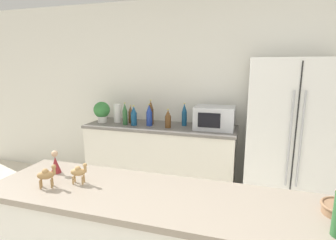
{
  "coord_description": "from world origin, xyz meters",
  "views": [
    {
      "loc": [
        0.58,
        -0.77,
        1.68
      ],
      "look_at": [
        -0.08,
        1.43,
        1.21
      ],
      "focal_mm": 28.0,
      "sensor_mm": 36.0,
      "label": 1
    }
  ],
  "objects_px": {
    "wise_man_figurine_crimson": "(55,163)",
    "back_bottle_5": "(184,115)",
    "back_bottle_2": "(168,119)",
    "paper_towel_roll": "(117,113)",
    "camel_figurine": "(79,172)",
    "back_bottle_0": "(131,115)",
    "back_bottle_3": "(149,115)",
    "back_bottle_1": "(125,114)",
    "potted_plant": "(102,111)",
    "camel_figurine_second": "(46,175)",
    "refrigerator": "(289,139)",
    "microwave": "(215,118)",
    "back_bottle_4": "(151,112)",
    "back_bottle_6": "(134,116)"
  },
  "relations": [
    {
      "from": "refrigerator",
      "to": "wise_man_figurine_crimson",
      "type": "bearing_deg",
      "value": -133.36
    },
    {
      "from": "refrigerator",
      "to": "back_bottle_6",
      "type": "height_order",
      "value": "refrigerator"
    },
    {
      "from": "potted_plant",
      "to": "camel_figurine",
      "type": "relative_size",
      "value": 2.22
    },
    {
      "from": "refrigerator",
      "to": "microwave",
      "type": "height_order",
      "value": "refrigerator"
    },
    {
      "from": "back_bottle_4",
      "to": "microwave",
      "type": "bearing_deg",
      "value": -2.86
    },
    {
      "from": "back_bottle_2",
      "to": "camel_figurine",
      "type": "height_order",
      "value": "back_bottle_2"
    },
    {
      "from": "paper_towel_roll",
      "to": "camel_figurine",
      "type": "distance_m",
      "value": 2.1
    },
    {
      "from": "back_bottle_3",
      "to": "back_bottle_5",
      "type": "bearing_deg",
      "value": 17.2
    },
    {
      "from": "back_bottle_1",
      "to": "back_bottle_4",
      "type": "distance_m",
      "value": 0.34
    },
    {
      "from": "refrigerator",
      "to": "back_bottle_0",
      "type": "bearing_deg",
      "value": 176.82
    },
    {
      "from": "back_bottle_1",
      "to": "camel_figurine_second",
      "type": "relative_size",
      "value": 2.15
    },
    {
      "from": "paper_towel_roll",
      "to": "microwave",
      "type": "xyz_separation_m",
      "value": [
        1.34,
        -0.02,
        0.01
      ]
    },
    {
      "from": "back_bottle_6",
      "to": "camel_figurine_second",
      "type": "bearing_deg",
      "value": -80.7
    },
    {
      "from": "potted_plant",
      "to": "back_bottle_0",
      "type": "xyz_separation_m",
      "value": [
        0.39,
        0.08,
        -0.05
      ]
    },
    {
      "from": "back_bottle_4",
      "to": "camel_figurine",
      "type": "height_order",
      "value": "back_bottle_4"
    },
    {
      "from": "back_bottle_5",
      "to": "wise_man_figurine_crimson",
      "type": "height_order",
      "value": "back_bottle_5"
    },
    {
      "from": "potted_plant",
      "to": "back_bottle_5",
      "type": "relative_size",
      "value": 0.96
    },
    {
      "from": "back_bottle_2",
      "to": "back_bottle_3",
      "type": "bearing_deg",
      "value": 170.52
    },
    {
      "from": "back_bottle_4",
      "to": "camel_figurine_second",
      "type": "height_order",
      "value": "back_bottle_4"
    },
    {
      "from": "microwave",
      "to": "back_bottle_2",
      "type": "distance_m",
      "value": 0.58
    },
    {
      "from": "back_bottle_1",
      "to": "camel_figurine_second",
      "type": "height_order",
      "value": "back_bottle_1"
    },
    {
      "from": "refrigerator",
      "to": "back_bottle_4",
      "type": "height_order",
      "value": "refrigerator"
    },
    {
      "from": "wise_man_figurine_crimson",
      "to": "camel_figurine_second",
      "type": "bearing_deg",
      "value": -62.76
    },
    {
      "from": "back_bottle_1",
      "to": "back_bottle_2",
      "type": "height_order",
      "value": "back_bottle_1"
    },
    {
      "from": "back_bottle_1",
      "to": "camel_figurine",
      "type": "distance_m",
      "value": 1.94
    },
    {
      "from": "paper_towel_roll",
      "to": "camel_figurine_second",
      "type": "height_order",
      "value": "paper_towel_roll"
    },
    {
      "from": "back_bottle_0",
      "to": "back_bottle_3",
      "type": "relative_size",
      "value": 0.85
    },
    {
      "from": "microwave",
      "to": "back_bottle_0",
      "type": "xyz_separation_m",
      "value": [
        -1.14,
        0.02,
        -0.02
      ]
    },
    {
      "from": "camel_figurine_second",
      "to": "potted_plant",
      "type": "bearing_deg",
      "value": 112.39
    },
    {
      "from": "potted_plant",
      "to": "back_bottle_1",
      "type": "height_order",
      "value": "back_bottle_1"
    },
    {
      "from": "potted_plant",
      "to": "microwave",
      "type": "bearing_deg",
      "value": 2.31
    },
    {
      "from": "back_bottle_2",
      "to": "camel_figurine",
      "type": "bearing_deg",
      "value": -90.11
    },
    {
      "from": "paper_towel_roll",
      "to": "camel_figurine",
      "type": "bearing_deg",
      "value": -68.64
    },
    {
      "from": "refrigerator",
      "to": "back_bottle_1",
      "type": "height_order",
      "value": "refrigerator"
    },
    {
      "from": "back_bottle_2",
      "to": "wise_man_figurine_crimson",
      "type": "bearing_deg",
      "value": -98.15
    },
    {
      "from": "back_bottle_6",
      "to": "refrigerator",
      "type": "bearing_deg",
      "value": 0.77
    },
    {
      "from": "wise_man_figurine_crimson",
      "to": "back_bottle_5",
      "type": "bearing_deg",
      "value": 77.75
    },
    {
      "from": "paper_towel_roll",
      "to": "back_bottle_4",
      "type": "relative_size",
      "value": 0.78
    },
    {
      "from": "back_bottle_0",
      "to": "back_bottle_1",
      "type": "xyz_separation_m",
      "value": [
        -0.02,
        -0.12,
        0.02
      ]
    },
    {
      "from": "refrigerator",
      "to": "wise_man_figurine_crimson",
      "type": "height_order",
      "value": "refrigerator"
    },
    {
      "from": "back_bottle_2",
      "to": "back_bottle_4",
      "type": "height_order",
      "value": "back_bottle_4"
    },
    {
      "from": "back_bottle_4",
      "to": "camel_figurine",
      "type": "distance_m",
      "value": 2.01
    },
    {
      "from": "microwave",
      "to": "back_bottle_5",
      "type": "xyz_separation_m",
      "value": [
        -0.4,
        0.07,
        0.0
      ]
    },
    {
      "from": "refrigerator",
      "to": "paper_towel_roll",
      "type": "xyz_separation_m",
      "value": [
        -2.18,
        0.11,
        0.16
      ]
    },
    {
      "from": "paper_towel_roll",
      "to": "wise_man_figurine_crimson",
      "type": "relative_size",
      "value": 1.66
    },
    {
      "from": "back_bottle_1",
      "to": "paper_towel_roll",
      "type": "bearing_deg",
      "value": 145.81
    },
    {
      "from": "microwave",
      "to": "back_bottle_6",
      "type": "height_order",
      "value": "microwave"
    },
    {
      "from": "potted_plant",
      "to": "back_bottle_4",
      "type": "height_order",
      "value": "back_bottle_4"
    },
    {
      "from": "paper_towel_roll",
      "to": "back_bottle_3",
      "type": "height_order",
      "value": "back_bottle_3"
    },
    {
      "from": "back_bottle_4",
      "to": "refrigerator",
      "type": "bearing_deg",
      "value": -4.44
    }
  ]
}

